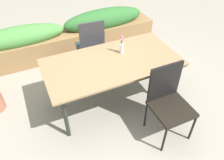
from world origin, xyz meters
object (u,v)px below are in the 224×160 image
Objects in this scene: chair_far_side at (91,45)px; planter_box at (66,37)px; chair_near_right at (169,99)px; flower_vase at (122,46)px; dining_table at (112,65)px.

chair_far_side reaches higher than planter_box.
chair_far_side is (-0.43, 1.51, 0.04)m from chair_near_right.
chair_near_right is 2.42m from planter_box.
chair_far_side is 3.65× the size of flower_vase.
planter_box reaches higher than dining_table.
chair_near_right is at bearing -74.42° from planter_box.
flower_vase is at bearing -76.73° from chair_near_right.
dining_table is 0.50× the size of planter_box.
dining_table is 1.78× the size of chair_far_side.
flower_vase is 1.59m from planter_box.
dining_table is 0.76m from chair_far_side.
dining_table is at bearing -148.35° from flower_vase.
planter_box is (-0.22, 0.81, -0.22)m from chair_far_side.
chair_near_right is 3.48× the size of flower_vase.
dining_table is 1.62m from planter_box.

